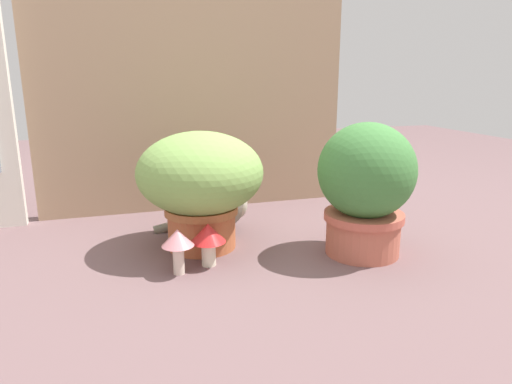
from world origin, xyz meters
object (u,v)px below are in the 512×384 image
Objects in this scene: mushroom_ornament_pink at (178,241)px; cat at (216,199)px; grass_planter at (200,181)px; mushroom_ornament_red at (208,236)px; leafy_planter at (366,186)px.

cat is at bearing 61.33° from mushroom_ornament_pink.
mushroom_ornament_pink is at bearing -118.67° from cat.
mushroom_ornament_pink is (-0.18, -0.33, -0.02)m from cat.
mushroom_ornament_red is at bearing -93.34° from grass_planter.
leafy_planter is at bearing -23.13° from grass_planter.
grass_planter is 3.02× the size of mushroom_ornament_pink.
mushroom_ornament_pink reaches higher than mushroom_ornament_red.
grass_planter is 0.97× the size of leafy_planter.
grass_planter reaches higher than cat.
mushroom_ornament_red is (0.09, 0.03, -0.01)m from mushroom_ornament_pink.
cat reaches higher than mushroom_ornament_pink.
grass_planter is at bearing -119.09° from cat.
grass_planter reaches higher than mushroom_ornament_red.
cat is at bearing 73.56° from mushroom_ornament_red.
cat is 0.31m from mushroom_ornament_red.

